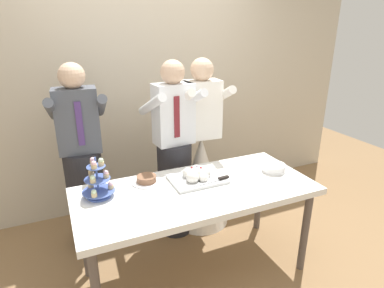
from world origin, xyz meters
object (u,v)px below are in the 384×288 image
main_cake_tray (197,176)px  person_guest (84,170)px  person_bride (201,169)px  round_cake (147,180)px  plate_stack (274,168)px  person_groom (174,160)px  dessert_table (196,197)px  cupcake_stand (98,182)px

main_cake_tray → person_guest: size_ratio=0.26×
person_bride → round_cake: bearing=-147.8°
person_guest → plate_stack: bearing=-27.0°
plate_stack → person_groom: 0.90m
dessert_table → round_cake: (-0.31, 0.25, 0.10)m
round_cake → person_groom: bearing=45.2°
person_groom → person_bride: bearing=8.6°
dessert_table → person_guest: 1.05m
dessert_table → person_bride: 0.77m
main_cake_tray → person_guest: person_guest is taller
main_cake_tray → plate_stack: size_ratio=2.25×
dessert_table → plate_stack: 0.72m
main_cake_tray → person_groom: (0.00, 0.51, -0.07)m
person_groom → person_bride: 0.34m
dessert_table → main_cake_tray: main_cake_tray is taller
cupcake_stand → round_cake: bearing=11.7°
dessert_table → person_guest: (-0.73, 0.75, 0.05)m
cupcake_stand → plate_stack: (1.41, -0.16, -0.08)m
main_cake_tray → round_cake: 0.39m
cupcake_stand → plate_stack: size_ratio=1.58×
dessert_table → main_cake_tray: bearing=64.0°
plate_stack → main_cake_tray: bearing=171.2°
round_cake → main_cake_tray: bearing=-19.5°
person_groom → main_cake_tray: bearing=-90.5°
main_cake_tray → round_cake: main_cake_tray is taller
person_bride → person_groom: bearing=-171.4°
cupcake_stand → person_bride: person_bride is taller
plate_stack → person_guest: (-1.45, 0.74, -0.06)m
main_cake_tray → person_bride: bearing=61.5°
main_cake_tray → person_groom: person_groom is taller
cupcake_stand → round_cake: size_ratio=1.27×
dessert_table → plate_stack: bearing=1.0°
main_cake_tray → person_groom: size_ratio=0.26×
dessert_table → cupcake_stand: (-0.69, 0.17, 0.19)m
main_cake_tray → person_guest: bearing=141.1°
person_bride → main_cake_tray: bearing=-118.5°
round_cake → person_groom: (0.38, 0.38, -0.05)m
cupcake_stand → round_cake: cupcake_stand is taller
cupcake_stand → main_cake_tray: size_ratio=0.70×
person_guest → person_groom: bearing=-9.1°
main_cake_tray → round_cake: bearing=160.5°
round_cake → plate_stack: bearing=-12.8°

